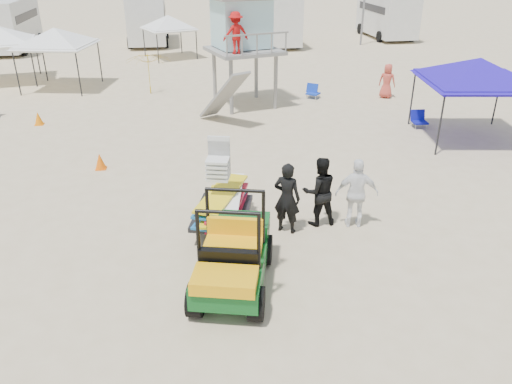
{
  "coord_description": "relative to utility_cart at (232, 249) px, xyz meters",
  "views": [
    {
      "loc": [
        -1.0,
        -6.76,
        6.08
      ],
      "look_at": [
        0.5,
        3.0,
        1.3
      ],
      "focal_mm": 35.0,
      "sensor_mm": 36.0,
      "label": 1
    }
  ],
  "objects": [
    {
      "name": "ground",
      "position": [
        0.22,
        -1.39,
        -0.9
      ],
      "size": [
        140.0,
        140.0,
        0.0
      ],
      "primitive_type": "plane",
      "color": "beige",
      "rests_on": "ground"
    },
    {
      "name": "cone_near",
      "position": [
        -3.37,
        6.63,
        -0.65
      ],
      "size": [
        0.34,
        0.34,
        0.5
      ],
      "primitive_type": "cone",
      "color": "#FF6408",
      "rests_on": "ground"
    },
    {
      "name": "utility_cart",
      "position": [
        0.0,
        0.0,
        0.0
      ],
      "size": [
        1.85,
        2.77,
        1.92
      ],
      "color": "#0C501A",
      "rests_on": "ground"
    },
    {
      "name": "rv_mid_left",
      "position": [
        -2.78,
        30.1,
        0.9
      ],
      "size": [
        2.65,
        6.5,
        3.25
      ],
      "color": "silver",
      "rests_on": "ground"
    },
    {
      "name": "surf_trailer",
      "position": [
        0.01,
        2.34,
        -0.06
      ],
      "size": [
        1.68,
        2.45,
        2.06
      ],
      "color": "black",
      "rests_on": "ground"
    },
    {
      "name": "man_right",
      "position": [
        3.22,
        2.04,
        -0.02
      ],
      "size": [
        1.09,
        0.61,
        1.75
      ],
      "primitive_type": "imported",
      "rotation": [
        0.0,
        0.0,
        2.95
      ],
      "color": "white",
      "rests_on": "ground"
    },
    {
      "name": "rv_far_left",
      "position": [
        -11.78,
        28.6,
        0.9
      ],
      "size": [
        2.64,
        6.8,
        3.25
      ],
      "color": "silver",
      "rests_on": "ground"
    },
    {
      "name": "canopy_white_c",
      "position": [
        -1.23,
        24.29,
        1.52
      ],
      "size": [
        3.44,
        3.44,
        2.97
      ],
      "color": "black",
      "rests_on": "ground"
    },
    {
      "name": "distant_beachgoers",
      "position": [
        8.29,
        20.2,
        -0.09
      ],
      "size": [
        1.34,
        16.81,
        1.71
      ],
      "color": "#C44538",
      "rests_on": "ground"
    },
    {
      "name": "man_left",
      "position": [
        1.52,
        2.04,
        -0.02
      ],
      "size": [
        0.76,
        0.68,
        1.76
      ],
      "primitive_type": "imported",
      "rotation": [
        0.0,
        0.0,
        2.63
      ],
      "color": "black",
      "rests_on": "ground"
    },
    {
      "name": "cone_far",
      "position": [
        -6.28,
        11.47,
        -0.65
      ],
      "size": [
        0.34,
        0.34,
        0.5
      ],
      "primitive_type": "cone",
      "color": "orange",
      "rests_on": "ground"
    },
    {
      "name": "beach_chair_c",
      "position": [
        5.2,
        13.73,
        -0.58
      ],
      "size": [
        0.73,
        0.84,
        0.64
      ],
      "color": "#1135B8",
      "rests_on": "ground"
    },
    {
      "name": "rv_far_right",
      "position": [
        15.22,
        30.1,
        0.9
      ],
      "size": [
        2.64,
        6.6,
        3.25
      ],
      "color": "silver",
      "rests_on": "ground"
    },
    {
      "name": "rv_mid_right",
      "position": [
        6.22,
        28.6,
        0.9
      ],
      "size": [
        2.64,
        7.0,
        3.25
      ],
      "color": "silver",
      "rests_on": "ground"
    },
    {
      "name": "canopy_blue",
      "position": [
        9.27,
        7.51,
        1.81
      ],
      "size": [
        3.88,
        3.88,
        3.26
      ],
      "color": "black",
      "rests_on": "ground"
    },
    {
      "name": "lifeguard_tower",
      "position": [
        1.88,
        13.06,
        2.34
      ],
      "size": [
        3.34,
        3.34,
        4.35
      ],
      "color": "gray",
      "rests_on": "ground"
    },
    {
      "name": "umbrella_b",
      "position": [
        -2.13,
        15.57,
        0.05
      ],
      "size": [
        2.94,
        2.93,
        1.89
      ],
      "primitive_type": "imported",
      "rotation": [
        0.0,
        0.0,
        0.82
      ],
      "color": "gold",
      "rests_on": "ground"
    },
    {
      "name": "canopy_white_a",
      "position": [
        -6.44,
        17.3,
        1.81
      ],
      "size": [
        3.62,
        3.62,
        3.26
      ],
      "color": "black",
      "rests_on": "ground"
    },
    {
      "name": "beach_chair_b",
      "position": [
        8.13,
        9.0,
        -0.58
      ],
      "size": [
        0.57,
        0.61,
        0.64
      ],
      "color": "#0D1194",
      "rests_on": "ground"
    },
    {
      "name": "man_mid",
      "position": [
        2.37,
        2.29,
        -0.02
      ],
      "size": [
        0.87,
        0.69,
        1.74
      ],
      "primitive_type": "imported",
      "rotation": [
        0.0,
        0.0,
        3.18
      ],
      "color": "black",
      "rests_on": "ground"
    }
  ]
}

